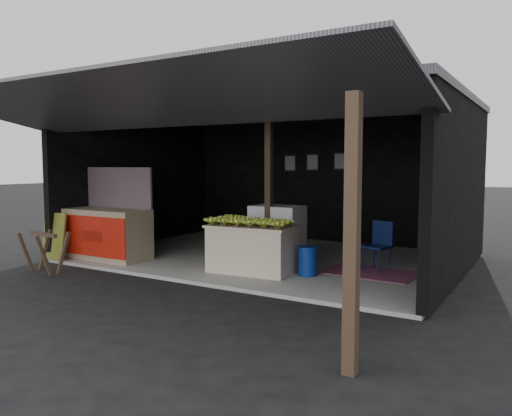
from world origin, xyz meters
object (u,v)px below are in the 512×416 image
Objects in this scene: banana_table at (253,248)px; plastic_chair at (380,242)px; water_barrel at (307,262)px; neighbor_stall at (108,231)px; white_crate at (277,233)px; sawhorse at (44,248)px.

plastic_chair reaches higher than banana_table.
banana_table is at bearing -168.01° from water_barrel.
neighbor_stall reaches higher than plastic_chair.
white_crate is at bearing 140.22° from water_barrel.
neighbor_stall is 5.11m from plastic_chair.
white_crate is 1.41× the size of sawhorse.
white_crate is 4.13m from sawhorse.
sawhorse is at bearing -155.12° from banana_table.
banana_table reaches higher than water_barrel.
water_barrel is 1.37m from plastic_chair.
plastic_chair is at bearing 29.31° from banana_table.
neighbor_stall is at bearing -171.06° from water_barrel.
plastic_chair is (1.81, 1.21, 0.09)m from banana_table.
water_barrel is (3.96, 0.62, -0.30)m from neighbor_stall.
plastic_chair reaches higher than sawhorse.
banana_table is 3.36× the size of water_barrel.
banana_table is 0.86× the size of neighbor_stall.
sawhorse reaches higher than water_barrel.
plastic_chair is (0.88, 1.02, 0.27)m from water_barrel.
banana_table is at bearing -84.60° from white_crate.
plastic_chair is (4.84, 1.64, -0.03)m from neighbor_stall.
white_crate is 1.39m from water_barrel.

